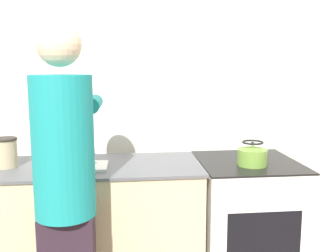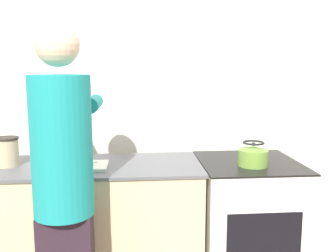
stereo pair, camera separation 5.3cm
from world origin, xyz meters
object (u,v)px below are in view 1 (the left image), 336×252
Objects in this scene: person at (65,186)px; kettle at (252,155)px; cutting_board at (83,167)px; knife at (81,164)px; oven at (246,227)px; canister_jar at (5,153)px.

person reaches higher than kettle.
knife reaches higher than cutting_board.
canister_jar reaches higher than oven.
canister_jar is at bearing -178.53° from oven.
cutting_board is at bearing 85.24° from person.
kettle is at bearing -2.46° from canister_jar.
person is 9.62× the size of knife.
knife is at bearing 123.72° from cutting_board.
oven is at bearing 6.23° from cutting_board.
person is 0.44m from knife.
knife is at bearing -174.90° from oven.
oven is 0.54m from kettle.
cutting_board is 1.65× the size of canister_jar.
cutting_board is 0.48m from canister_jar.
person is at bearing -158.52° from kettle.
canister_jar is (-0.46, 0.08, 0.08)m from cutting_board.
cutting_board is at bearing -9.38° from canister_jar.
canister_jar reaches higher than kettle.
person reaches higher than oven.
kettle is 1.06× the size of canister_jar.
oven is 5.17× the size of canister_jar.
cutting_board is 1.05m from kettle.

